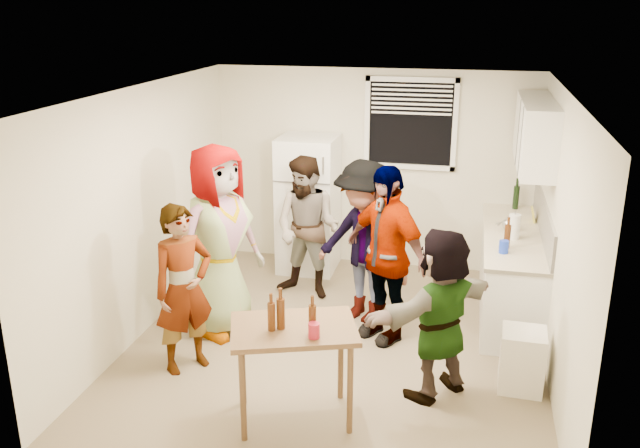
% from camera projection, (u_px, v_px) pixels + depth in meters
% --- Properties ---
extents(room, '(4.00, 4.50, 2.50)m').
position_uv_depth(room, '(337.00, 342.00, 6.82)').
color(room, beige).
rests_on(room, ground).
extents(window, '(1.12, 0.10, 1.06)m').
position_uv_depth(window, '(411.00, 124.00, 8.19)').
color(window, white).
rests_on(window, room).
extents(refrigerator, '(0.70, 0.70, 1.70)m').
position_uv_depth(refrigerator, '(308.00, 204.00, 8.45)').
color(refrigerator, white).
rests_on(refrigerator, ground).
extents(counter_lower, '(0.60, 2.20, 0.86)m').
position_uv_depth(counter_lower, '(510.00, 274.00, 7.40)').
color(counter_lower, white).
rests_on(counter_lower, ground).
extents(countertop, '(0.64, 2.22, 0.04)m').
position_uv_depth(countertop, '(514.00, 235.00, 7.26)').
color(countertop, beige).
rests_on(countertop, counter_lower).
extents(backsplash, '(0.03, 2.20, 0.36)m').
position_uv_depth(backsplash, '(544.00, 219.00, 7.13)').
color(backsplash, '#B8B2A7').
rests_on(backsplash, countertop).
extents(upper_cabinets, '(0.34, 1.60, 0.70)m').
position_uv_depth(upper_cabinets, '(535.00, 133.00, 7.08)').
color(upper_cabinets, white).
rests_on(upper_cabinets, room).
extents(kettle, '(0.27, 0.25, 0.18)m').
position_uv_depth(kettle, '(509.00, 230.00, 7.35)').
color(kettle, silver).
rests_on(kettle, countertop).
extents(paper_towel, '(0.12, 0.12, 0.26)m').
position_uv_depth(paper_towel, '(513.00, 238.00, 7.09)').
color(paper_towel, white).
rests_on(paper_towel, countertop).
extents(wine_bottle, '(0.07, 0.07, 0.28)m').
position_uv_depth(wine_bottle, '(515.00, 209.00, 8.10)').
color(wine_bottle, black).
rests_on(wine_bottle, countertop).
extents(beer_bottle_counter, '(0.06, 0.06, 0.24)m').
position_uv_depth(beer_bottle_counter, '(506.00, 248.00, 6.82)').
color(beer_bottle_counter, '#47230C').
rests_on(beer_bottle_counter, countertop).
extents(blue_cup, '(0.10, 0.10, 0.13)m').
position_uv_depth(blue_cup, '(503.00, 253.00, 6.69)').
color(blue_cup, blue).
rests_on(blue_cup, countertop).
extents(picture_frame, '(0.02, 0.18, 0.15)m').
position_uv_depth(picture_frame, '(533.00, 215.00, 7.63)').
color(picture_frame, '#D9CC43').
rests_on(picture_frame, countertop).
extents(trash_bin, '(0.39, 0.39, 0.55)m').
position_uv_depth(trash_bin, '(522.00, 363.00, 5.94)').
color(trash_bin, white).
rests_on(trash_bin, ground).
extents(serving_table, '(1.15, 0.95, 0.83)m').
position_uv_depth(serving_table, '(295.00, 417.00, 5.59)').
color(serving_table, brown).
rests_on(serving_table, ground).
extents(beer_bottle_table, '(0.07, 0.07, 0.25)m').
position_uv_depth(beer_bottle_table, '(281.00, 328.00, 5.30)').
color(beer_bottle_table, '#47230C').
rests_on(beer_bottle_table, serving_table).
extents(red_cup, '(0.09, 0.09, 0.12)m').
position_uv_depth(red_cup, '(314.00, 337.00, 5.16)').
color(red_cup, '#A51C2D').
rests_on(red_cup, serving_table).
extents(guest_grey, '(2.19, 1.81, 0.63)m').
position_uv_depth(guest_grey, '(224.00, 330.00, 7.08)').
color(guest_grey, gray).
rests_on(guest_grey, ground).
extents(guest_stripe, '(1.59, 1.46, 0.38)m').
position_uv_depth(guest_stripe, '(189.00, 366.00, 6.37)').
color(guest_stripe, '#141933').
rests_on(guest_stripe, ground).
extents(guest_back_left, '(1.16, 1.78, 0.62)m').
position_uv_depth(guest_back_left, '(308.00, 294.00, 7.92)').
color(guest_back_left, brown).
rests_on(guest_back_left, ground).
extents(guest_back_right, '(1.80, 2.07, 0.65)m').
position_uv_depth(guest_back_right, '(362.00, 318.00, 7.34)').
color(guest_back_right, '#3A3A3F').
rests_on(guest_back_right, ground).
extents(guest_black, '(1.95, 2.06, 0.44)m').
position_uv_depth(guest_black, '(383.00, 336.00, 6.94)').
color(guest_black, black).
rests_on(guest_black, ground).
extents(guest_orange, '(2.07, 2.06, 0.45)m').
position_uv_depth(guest_orange, '(436.00, 392.00, 5.95)').
color(guest_orange, '#E39451').
rests_on(guest_orange, ground).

